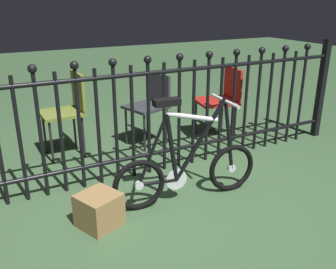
{
  "coord_description": "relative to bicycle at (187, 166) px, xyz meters",
  "views": [
    {
      "loc": [
        -1.16,
        -2.25,
        1.58
      ],
      "look_at": [
        0.11,
        0.21,
        0.55
      ],
      "focal_mm": 39.7,
      "sensor_mm": 36.0,
      "label": 1
    }
  ],
  "objects": [
    {
      "name": "ground_plane",
      "position": [
        -0.22,
        -0.08,
        -0.3
      ],
      "size": [
        20.0,
        20.0,
        0.0
      ],
      "primitive_type": "plane",
      "color": "#385636"
    },
    {
      "name": "chair_red",
      "position": [
        1.1,
        1.09,
        0.2
      ],
      "size": [
        0.51,
        0.5,
        0.82
      ],
      "color": "black",
      "rests_on": "ground"
    },
    {
      "name": "chair_olive",
      "position": [
        -0.6,
        1.4,
        0.23
      ],
      "size": [
        0.42,
        0.42,
        0.86
      ],
      "color": "black",
      "rests_on": "ground"
    },
    {
      "name": "iron_fence",
      "position": [
        -0.31,
        0.6,
        0.29
      ],
      "size": [
        4.81,
        0.07,
        1.14
      ],
      "color": "black",
      "rests_on": "ground"
    },
    {
      "name": "bicycle",
      "position": [
        0.0,
        0.0,
        0.0
      ],
      "size": [
        1.25,
        0.4,
        0.88
      ],
      "color": "black",
      "rests_on": "ground"
    },
    {
      "name": "display_crate",
      "position": [
        -0.75,
        -0.03,
        -0.17
      ],
      "size": [
        0.35,
        0.35,
        0.25
      ],
      "primitive_type": "cube",
      "rotation": [
        0.0,
        0.0,
        0.4
      ],
      "color": "olive",
      "rests_on": "ground"
    },
    {
      "name": "chair_charcoal",
      "position": [
        0.28,
        1.3,
        0.19
      ],
      "size": [
        0.49,
        0.49,
        0.78
      ],
      "color": "black",
      "rests_on": "ground"
    }
  ]
}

